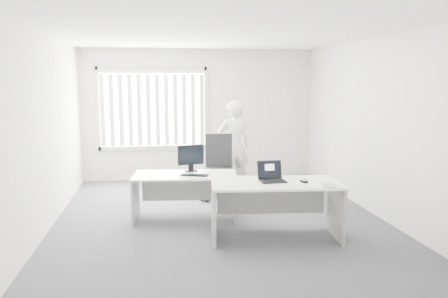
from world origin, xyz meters
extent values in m
plane|color=#5A5A62|center=(0.00, 0.00, 0.00)|extent=(6.00, 6.00, 0.00)
cube|color=silver|center=(0.00, 3.00, 1.40)|extent=(5.00, 0.02, 2.80)
cube|color=silver|center=(0.00, -3.00, 1.40)|extent=(5.00, 0.02, 2.80)
cube|color=silver|center=(-2.50, 0.00, 1.40)|extent=(0.02, 6.00, 2.80)
cube|color=silver|center=(2.50, 0.00, 1.40)|extent=(0.02, 6.00, 2.80)
cube|color=white|center=(0.00, 0.00, 2.80)|extent=(5.00, 6.00, 0.02)
cube|color=beige|center=(-1.00, 2.96, 1.55)|extent=(2.32, 0.06, 1.76)
cube|color=white|center=(0.63, -0.91, 0.77)|extent=(1.79, 0.97, 0.03)
cube|color=#9C9C9E|center=(-0.20, -0.83, 0.38)|extent=(0.12, 0.74, 0.75)
cube|color=#9C9C9E|center=(1.47, -0.99, 0.38)|extent=(0.12, 0.74, 0.75)
cube|color=white|center=(-0.52, 0.10, 0.70)|extent=(1.63, 0.89, 0.03)
cube|color=#9C9C9E|center=(-1.28, 0.18, 0.34)|extent=(0.11, 0.68, 0.68)
cube|color=#9C9C9E|center=(0.24, 0.02, 0.34)|extent=(0.11, 0.68, 0.68)
cylinder|color=black|center=(0.17, 1.19, 0.04)|extent=(0.72, 0.72, 0.09)
cylinder|color=black|center=(0.17, 1.19, 0.26)|extent=(0.08, 0.08, 0.51)
cube|color=black|center=(0.17, 1.19, 0.51)|extent=(0.55, 0.55, 0.08)
cube|color=black|center=(0.19, 1.42, 0.86)|extent=(0.49, 0.11, 0.61)
imported|color=white|center=(0.53, 1.74, 0.88)|extent=(0.69, 0.50, 1.76)
cube|color=white|center=(1.02, -1.04, 0.79)|extent=(0.35, 0.27, 0.00)
cube|color=white|center=(1.25, -1.23, 0.79)|extent=(0.22, 0.26, 0.01)
cube|color=black|center=(-0.38, -0.02, 0.72)|extent=(0.43, 0.26, 0.02)
camera|label=1|loc=(-0.94, -6.45, 2.12)|focal=35.00mm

